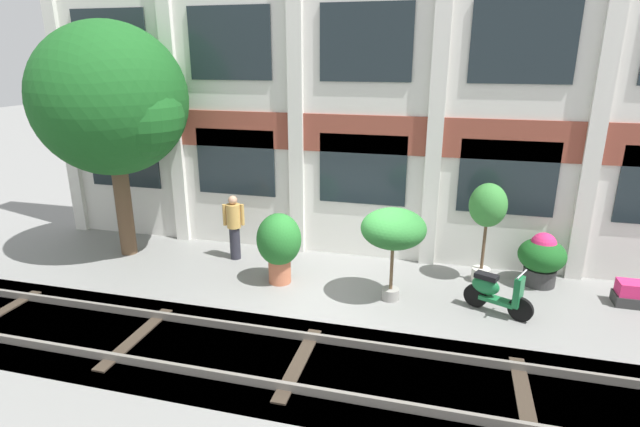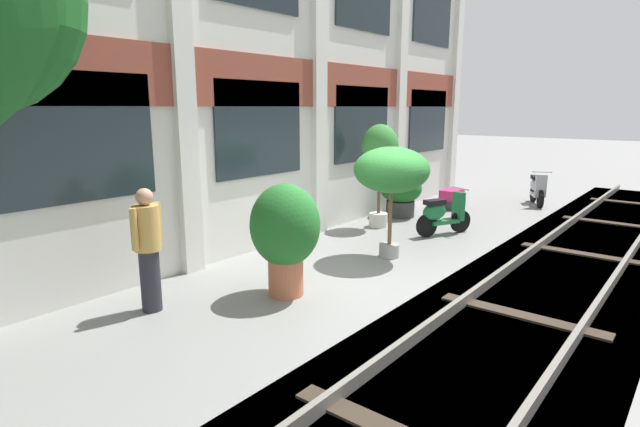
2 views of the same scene
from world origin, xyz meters
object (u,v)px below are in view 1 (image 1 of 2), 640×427
potted_plant_low_pan (393,230)px  resident_by_doorway (234,225)px  broadleaf_tree (111,104)px  potted_plant_tall_urn (487,211)px  potted_plant_stone_basin (542,257)px  scooter_near_curb (495,292)px  potted_plant_square_trough (635,295)px  potted_plant_fluted_column (279,243)px

potted_plant_low_pan → resident_by_doorway: potted_plant_low_pan is taller
broadleaf_tree → potted_plant_tall_urn: bearing=3.6°
broadleaf_tree → potted_plant_stone_basin: size_ratio=4.68×
broadleaf_tree → potted_plant_stone_basin: (9.96, 0.71, -3.13)m
scooter_near_curb → potted_plant_square_trough: bearing=45.2°
broadleaf_tree → potted_plant_stone_basin: 10.46m
potted_plant_fluted_column → scooter_near_curb: 4.60m
scooter_near_curb → potted_plant_low_pan: bearing=-155.9°
potted_plant_stone_basin → potted_plant_low_pan: bearing=-153.5°
potted_plant_square_trough → resident_by_doorway: resident_by_doorway is taller
potted_plant_stone_basin → resident_by_doorway: resident_by_doorway is taller
scooter_near_curb → resident_by_doorway: (-6.09, 1.24, 0.44)m
potted_plant_stone_basin → potted_plant_low_pan: potted_plant_low_pan is taller
potted_plant_tall_urn → resident_by_doorway: bearing=-178.1°
potted_plant_low_pan → potted_plant_fluted_column: size_ratio=1.23×
potted_plant_low_pan → potted_plant_fluted_column: bearing=175.4°
broadleaf_tree → potted_plant_fluted_column: broadleaf_tree is taller
potted_plant_fluted_column → scooter_near_curb: size_ratio=1.25×
broadleaf_tree → scooter_near_curb: broadleaf_tree is taller
resident_by_doorway → scooter_near_curb: bearing=62.2°
potted_plant_tall_urn → scooter_near_curb: potted_plant_tall_urn is taller
potted_plant_square_trough → resident_by_doorway: (-8.89, 0.21, 0.64)m
scooter_near_curb → resident_by_doorway: size_ratio=0.79×
broadleaf_tree → potted_plant_low_pan: broadleaf_tree is taller
broadleaf_tree → potted_plant_square_trough: size_ratio=7.26×
potted_plant_low_pan → resident_by_doorway: size_ratio=1.21×
broadleaf_tree → potted_plant_square_trough: bearing=0.8°
potted_plant_square_trough → potted_plant_tall_urn: 3.34m
broadleaf_tree → scooter_near_curb: (8.90, -0.88, -3.35)m
potted_plant_stone_basin → resident_by_doorway: size_ratio=0.74×
potted_plant_tall_urn → potted_plant_stone_basin: bearing=7.0°
potted_plant_low_pan → broadleaf_tree: bearing=172.9°
broadleaf_tree → potted_plant_stone_basin: bearing=4.1°
potted_plant_stone_basin → resident_by_doorway: bearing=-177.2°
potted_plant_stone_basin → scooter_near_curb: size_ratio=0.94×
resident_by_doorway → potted_plant_low_pan: bearing=57.0°
scooter_near_curb → resident_by_doorway: bearing=-166.6°
potted_plant_stone_basin → potted_plant_fluted_column: bearing=-166.5°
potted_plant_fluted_column → resident_by_doorway: bearing=146.5°
broadleaf_tree → resident_by_doorway: 4.06m
potted_plant_square_trough → scooter_near_curb: bearing=-159.8°
potted_plant_square_trough → potted_plant_tall_urn: bearing=172.4°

